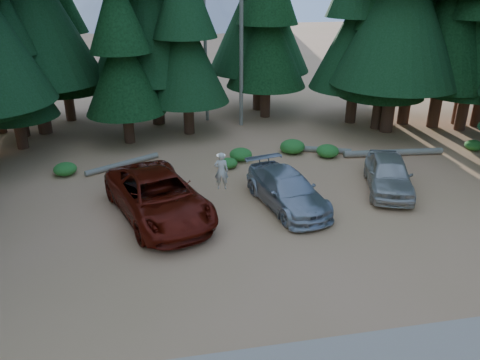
{
  "coord_description": "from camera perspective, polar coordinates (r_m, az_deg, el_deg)",
  "views": [
    {
      "loc": [
        -4.6,
        -13.85,
        8.9
      ],
      "look_at": [
        -1.41,
        3.14,
        1.25
      ],
      "focal_mm": 35.0,
      "sensor_mm": 36.0,
      "label": 1
    }
  ],
  "objects": [
    {
      "name": "ground",
      "position": [
        17.09,
        6.67,
        -7.69
      ],
      "size": [
        160.0,
        160.0,
        0.0
      ],
      "primitive_type": "plane",
      "color": "#A97C48",
      "rests_on": "ground"
    },
    {
      "name": "forest_belt_north",
      "position": [
        30.54,
        -1.51,
        6.92
      ],
      "size": [
        36.0,
        7.0,
        22.0
      ],
      "primitive_type": null,
      "color": "black",
      "rests_on": "ground"
    },
    {
      "name": "snag_front",
      "position": [
        29.0,
        0.16,
        18.13
      ],
      "size": [
        0.24,
        0.24,
        12.0
      ],
      "primitive_type": "cylinder",
      "color": "#6F6759",
      "rests_on": "ground"
    },
    {
      "name": "snag_back",
      "position": [
        30.29,
        -4.27,
        16.41
      ],
      "size": [
        0.2,
        0.2,
        10.0
      ],
      "primitive_type": "cylinder",
      "color": "#6F6759",
      "rests_on": "ground"
    },
    {
      "name": "red_pickup",
      "position": [
        18.67,
        -9.93,
        -1.97
      ],
      "size": [
        4.76,
        6.91,
        1.75
      ],
      "primitive_type": "imported",
      "rotation": [
        0.0,
        0.0,
        0.32
      ],
      "color": "#601108",
      "rests_on": "ground"
    },
    {
      "name": "silver_minivan_center",
      "position": [
        19.38,
        5.78,
        -1.21
      ],
      "size": [
        3.03,
        5.31,
        1.45
      ],
      "primitive_type": "imported",
      "rotation": [
        0.0,
        0.0,
        0.21
      ],
      "color": "#A2A4AA",
      "rests_on": "ground"
    },
    {
      "name": "silver_minivan_right",
      "position": [
        21.73,
        17.67,
        0.73
      ],
      "size": [
        3.22,
        4.9,
        1.55
      ],
      "primitive_type": "imported",
      "rotation": [
        0.0,
        0.0,
        -0.33
      ],
      "color": "#B8B1A4",
      "rests_on": "ground"
    },
    {
      "name": "frisbee_player",
      "position": [
        19.58,
        -2.29,
        1.14
      ],
      "size": [
        0.65,
        0.49,
        1.63
      ],
      "rotation": [
        0.0,
        0.0,
        2.96
      ],
      "color": "beige",
      "rests_on": "ground"
    },
    {
      "name": "log_left",
      "position": [
        24.2,
        -14.08,
        1.9
      ],
      "size": [
        3.57,
        2.21,
        0.28
      ],
      "primitive_type": "cylinder",
      "rotation": [
        0.0,
        1.57,
        0.52
      ],
      "color": "#6F6759",
      "rests_on": "ground"
    },
    {
      "name": "log_mid",
      "position": [
        25.77,
        9.3,
        3.7
      ],
      "size": [
        3.54,
        1.66,
        0.3
      ],
      "primitive_type": "cylinder",
      "rotation": [
        0.0,
        1.57,
        -0.38
      ],
      "color": "#6F6759",
      "rests_on": "ground"
    },
    {
      "name": "log_right",
      "position": [
        26.22,
        18.19,
        3.19
      ],
      "size": [
        5.4,
        0.78,
        0.35
      ],
      "primitive_type": "cylinder",
      "rotation": [
        0.0,
        1.57,
        -0.08
      ],
      "color": "#6F6759",
      "rests_on": "ground"
    },
    {
      "name": "shrub_far_left",
      "position": [
        23.97,
        -20.54,
        1.26
      ],
      "size": [
        1.09,
        1.09,
        0.6
      ],
      "primitive_type": "ellipsoid",
      "color": "#1E641E",
      "rests_on": "ground"
    },
    {
      "name": "shrub_left",
      "position": [
        23.32,
        -1.4,
        2.08
      ],
      "size": [
        0.89,
        0.89,
        0.49
      ],
      "primitive_type": "ellipsoid",
      "color": "#1E641E",
      "rests_on": "ground"
    },
    {
      "name": "shrub_center_left",
      "position": [
        24.22,
        0.1,
        3.13
      ],
      "size": [
        1.17,
        1.17,
        0.64
      ],
      "primitive_type": "ellipsoid",
      "color": "#1E641E",
      "rests_on": "ground"
    },
    {
      "name": "shrub_center_right",
      "position": [
        25.43,
        6.08,
        3.94
      ],
      "size": [
        1.06,
        1.06,
        0.58
      ],
      "primitive_type": "ellipsoid",
      "color": "#1E641E",
      "rests_on": "ground"
    },
    {
      "name": "shrub_right",
      "position": [
        25.41,
        6.43,
        4.08
      ],
      "size": [
        1.32,
        1.32,
        0.72
      ],
      "primitive_type": "ellipsoid",
      "color": "#1E641E",
      "rests_on": "ground"
    },
    {
      "name": "shrub_far_right",
      "position": [
        25.14,
        10.64,
        3.5
      ],
      "size": [
        1.18,
        1.18,
        0.65
      ],
      "primitive_type": "ellipsoid",
      "color": "#1E641E",
      "rests_on": "ground"
    },
    {
      "name": "shrub_edge_east",
      "position": [
        28.75,
        26.64,
        3.81
      ],
      "size": [
        0.98,
        0.98,
        0.54
      ],
      "primitive_type": "ellipsoid",
      "color": "#1E641E",
      "rests_on": "ground"
    }
  ]
}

